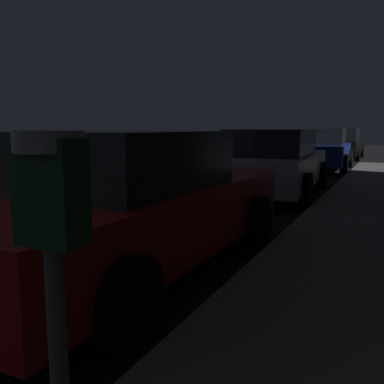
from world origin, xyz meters
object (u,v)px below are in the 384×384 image
at_px(parking_meter, 53,243).
at_px(car_black, 340,144).
at_px(car_silver, 273,163).
at_px(car_red, 128,205).
at_px(car_blue, 320,150).

relative_size(parking_meter, car_black, 0.29).
relative_size(parking_meter, car_silver, 0.28).
bearing_deg(car_silver, parking_meter, -79.63).
bearing_deg(parking_meter, car_silver, 100.37).
relative_size(car_red, car_silver, 0.97).
xyz_separation_m(parking_meter, car_red, (-1.54, 2.73, -0.44)).
xyz_separation_m(car_red, car_blue, (0.00, 12.11, -0.00)).
height_order(car_red, car_black, same).
xyz_separation_m(parking_meter, car_blue, (-1.54, 14.83, -0.44)).
bearing_deg(car_red, car_black, 90.00).
xyz_separation_m(car_blue, car_black, (-0.00, 6.06, 0.01)).
bearing_deg(car_blue, car_black, 90.01).
height_order(car_silver, car_blue, same).
height_order(car_silver, car_black, same).
xyz_separation_m(parking_meter, car_black, (-1.54, 20.89, -0.43)).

